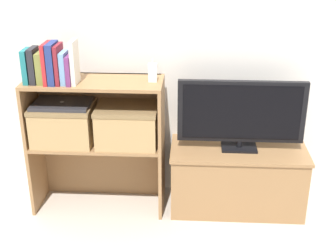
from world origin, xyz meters
The scene contains 19 objects.
ground_plane centered at (0.00, 0.00, 0.00)m, with size 16.00×16.00×0.00m, color #BCB2A3.
wall_back centered at (0.00, 0.42, 1.20)m, with size 10.00×0.05×2.40m.
tv_stand centered at (0.45, 0.19, 0.21)m, with size 0.86×0.40×0.42m.
tv centered at (0.45, 0.19, 0.66)m, with size 0.78×0.14×0.44m.
bookshelf_lower_tier centered at (-0.45, 0.22, 0.29)m, with size 0.83×0.32×0.46m.
bookshelf_upper_tier centered at (-0.45, 0.22, 0.72)m, with size 0.83×0.32×0.40m.
book_teal centered at (-0.82, 0.10, 0.96)m, with size 0.03×0.12×0.20m.
book_charcoal centered at (-0.78, 0.10, 0.97)m, with size 0.04×0.13×0.21m.
book_olive centered at (-0.73, 0.10, 0.95)m, with size 0.04×0.12×0.18m.
book_crimson centered at (-0.70, 0.10, 0.98)m, with size 0.02×0.16×0.24m.
book_navy centered at (-0.66, 0.10, 0.98)m, with size 0.04×0.15×0.24m.
book_maroon centered at (-0.63, 0.10, 0.98)m, with size 0.02×0.15×0.23m.
book_skyblue centered at (-0.60, 0.10, 0.96)m, with size 0.03×0.13×0.19m.
book_plum centered at (-0.56, 0.10, 0.95)m, with size 0.03×0.16×0.17m.
book_ivory centered at (-0.54, 0.10, 0.99)m, with size 0.02×0.13×0.25m.
baby_monitor centered at (-0.09, 0.16, 0.92)m, with size 0.05×0.04×0.14m.
storage_basket_left centered at (-0.64, 0.15, 0.60)m, with size 0.37×0.29×0.24m.
storage_basket_right centered at (-0.25, 0.15, 0.60)m, with size 0.37×0.29×0.24m.
laptop centered at (-0.64, 0.15, 0.72)m, with size 0.35×0.25×0.02m.
Camera 1 is at (0.15, -2.47, 1.72)m, focal length 50.00 mm.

